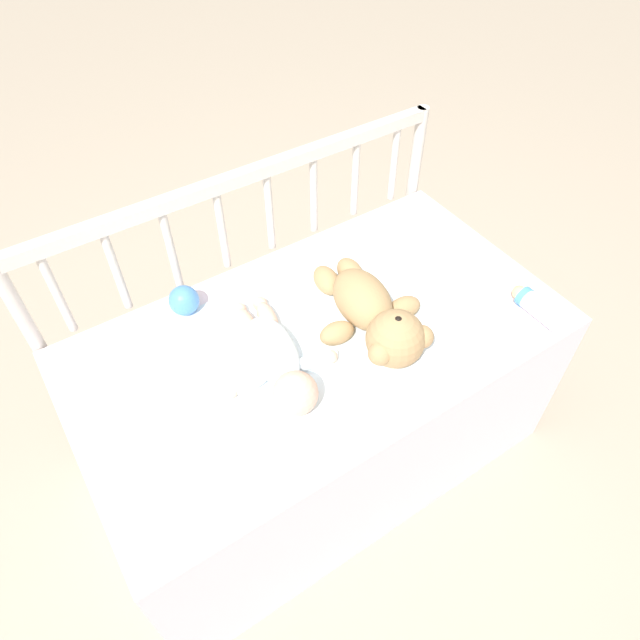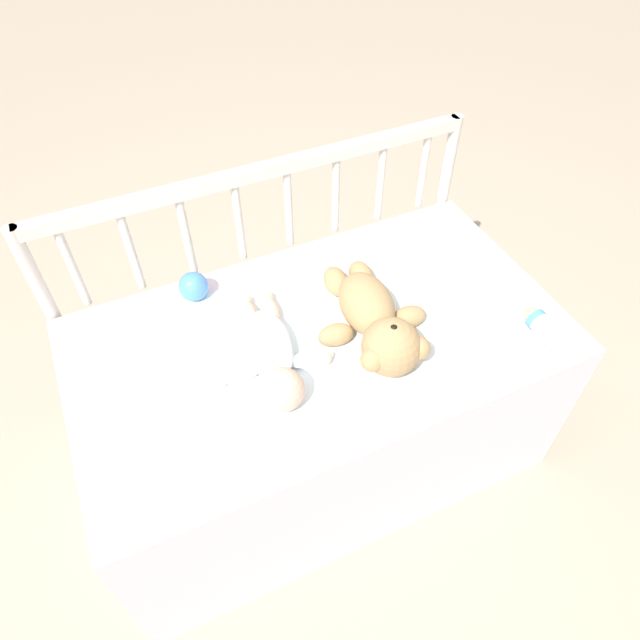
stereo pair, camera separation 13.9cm
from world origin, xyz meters
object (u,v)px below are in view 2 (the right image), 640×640
Objects in this scene: teddy_bear at (375,321)px; baby_bottle at (547,330)px; baby at (271,354)px; toy_ball at (193,287)px.

baby_bottle is at bearing -24.93° from teddy_bear.
baby is (-0.26, 0.03, -0.02)m from teddy_bear.
teddy_bear is 1.05× the size of baby.
baby is 0.31m from toy_ball.
baby_bottle is at bearing -17.80° from baby.
teddy_bear is 0.43m from baby_bottle.
teddy_bear is 0.27m from baby.
teddy_bear is 0.49m from toy_ball.
toy_ball is (-0.76, 0.51, 0.01)m from baby_bottle.
baby reaches higher than baby_bottle.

